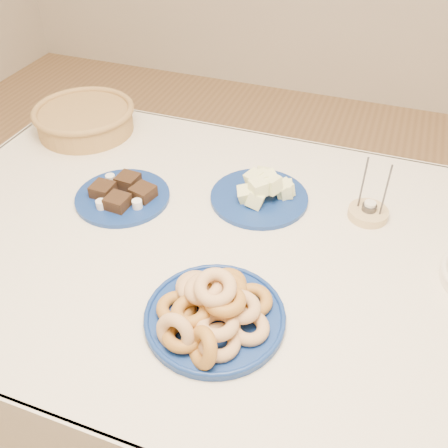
{
  "coord_description": "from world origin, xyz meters",
  "views": [
    {
      "loc": [
        0.3,
        -0.88,
        1.59
      ],
      "look_at": [
        0.0,
        -0.05,
        0.85
      ],
      "focal_mm": 40.0,
      "sensor_mm": 36.0,
      "label": 1
    }
  ],
  "objects": [
    {
      "name": "ground",
      "position": [
        0.0,
        0.0,
        0.0
      ],
      "size": [
        5.0,
        5.0,
        0.0
      ],
      "primitive_type": "plane",
      "color": "#966E47",
      "rests_on": "ground"
    },
    {
      "name": "dining_table",
      "position": [
        0.0,
        0.0,
        0.64
      ],
      "size": [
        1.71,
        1.11,
        0.75
      ],
      "color": "brown",
      "rests_on": "ground"
    },
    {
      "name": "donut_platter",
      "position": [
        0.05,
        -0.25,
        0.78
      ],
      "size": [
        0.39,
        0.39,
        0.14
      ],
      "rotation": [
        0.0,
        0.0,
        -0.35
      ],
      "color": "navy",
      "rests_on": "dining_table"
    },
    {
      "name": "melon_plate",
      "position": [
        0.02,
        0.2,
        0.78
      ],
      "size": [
        0.32,
        0.32,
        0.09
      ],
      "rotation": [
        0.0,
        0.0,
        -0.21
      ],
      "color": "navy",
      "rests_on": "dining_table"
    },
    {
      "name": "brownie_plate",
      "position": [
        -0.34,
        0.07,
        0.76
      ],
      "size": [
        0.34,
        0.34,
        0.05
      ],
      "rotation": [
        0.0,
        0.0,
        -0.35
      ],
      "color": "navy",
      "rests_on": "dining_table"
    },
    {
      "name": "wicker_basket",
      "position": [
        -0.64,
        0.36,
        0.8
      ],
      "size": [
        0.42,
        0.42,
        0.09
      ],
      "rotation": [
        0.0,
        0.0,
        0.32
      ],
      "color": "olive",
      "rests_on": "dining_table"
    },
    {
      "name": "candle_holder",
      "position": [
        0.31,
        0.22,
        0.77
      ],
      "size": [
        0.13,
        0.13,
        0.18
      ],
      "rotation": [
        0.0,
        0.0,
        -0.25
      ],
      "color": "tan",
      "rests_on": "dining_table"
    }
  ]
}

